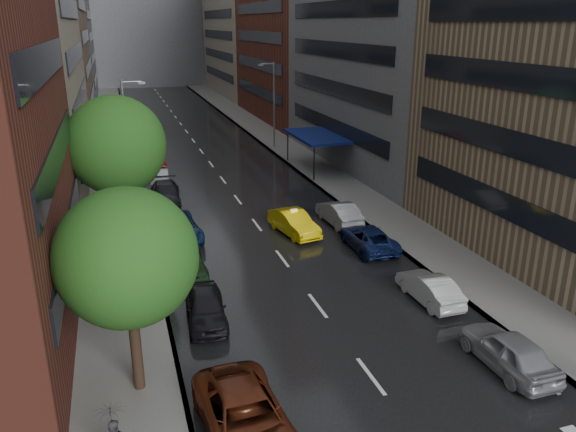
# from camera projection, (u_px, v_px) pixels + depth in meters

# --- Properties ---
(road) EXTENTS (14.00, 140.00, 0.01)m
(road) POSITION_uv_depth(u_px,v_px,m) (196.00, 144.00, 63.28)
(road) COLOR black
(road) RESTS_ON ground
(sidewalk_left) EXTENTS (4.00, 140.00, 0.15)m
(sidewalk_left) POSITION_uv_depth(u_px,v_px,m) (113.00, 148.00, 60.74)
(sidewalk_left) COLOR gray
(sidewalk_left) RESTS_ON ground
(sidewalk_right) EXTENTS (4.00, 140.00, 0.15)m
(sidewalk_right) POSITION_uv_depth(u_px,v_px,m) (273.00, 139.00, 65.78)
(sidewalk_right) COLOR gray
(sidewalk_right) RESTS_ON ground
(buildings_right) EXTENTS (8.05, 109.10, 36.00)m
(buildings_right) POSITION_uv_depth(u_px,v_px,m) (304.00, 5.00, 68.62)
(buildings_right) COLOR #937A5B
(buildings_right) RESTS_ON ground
(building_far) EXTENTS (40.00, 14.00, 32.00)m
(building_far) POSITION_uv_depth(u_px,v_px,m) (145.00, 7.00, 119.44)
(building_far) COLOR slate
(building_far) RESTS_ON ground
(tree_near) EXTENTS (4.92, 4.92, 7.84)m
(tree_near) POSITION_uv_depth(u_px,v_px,m) (127.00, 258.00, 19.18)
(tree_near) COLOR #382619
(tree_near) RESTS_ON ground
(tree_mid) EXTENTS (5.74, 5.74, 9.15)m
(tree_mid) POSITION_uv_depth(u_px,v_px,m) (116.00, 146.00, 32.38)
(tree_mid) COLOR #382619
(tree_mid) RESTS_ON ground
(tree_far) EXTENTS (4.64, 4.64, 7.39)m
(tree_far) POSITION_uv_depth(u_px,v_px,m) (115.00, 136.00, 41.56)
(tree_far) COLOR #382619
(tree_far) RESTS_ON ground
(taxi) EXTENTS (2.47, 4.83, 1.52)m
(taxi) POSITION_uv_depth(u_px,v_px,m) (294.00, 223.00, 36.16)
(taxi) COLOR yellow
(taxi) RESTS_ON ground
(parked_cars_left) EXTENTS (2.96, 44.11, 1.60)m
(parked_cars_left) POSITION_uv_depth(u_px,v_px,m) (180.00, 234.00, 34.27)
(parked_cars_left) COLOR #5B2312
(parked_cars_left) RESTS_ON ground
(parked_cars_right) EXTENTS (2.40, 22.35, 1.57)m
(parked_cars_right) POSITION_uv_depth(u_px,v_px,m) (397.00, 261.00, 30.48)
(parked_cars_right) COLOR gray
(parked_cars_right) RESTS_ON ground
(ped_black_umbrella) EXTENTS (0.96, 0.98, 2.09)m
(ped_black_umbrella) POSITION_uv_depth(u_px,v_px,m) (113.00, 431.00, 16.83)
(ped_black_umbrella) COLOR #4B4B50
(ped_black_umbrella) RESTS_ON sidewalk_left
(street_lamp_left) EXTENTS (1.74, 0.22, 9.00)m
(street_lamp_left) POSITION_uv_depth(u_px,v_px,m) (128.00, 138.00, 41.47)
(street_lamp_left) COLOR gray
(street_lamp_left) RESTS_ON sidewalk_left
(street_lamp_right) EXTENTS (1.74, 0.22, 9.00)m
(street_lamp_right) POSITION_uv_depth(u_px,v_px,m) (273.00, 103.00, 59.33)
(street_lamp_right) COLOR gray
(street_lamp_right) RESTS_ON sidewalk_right
(awning) EXTENTS (4.00, 8.00, 3.12)m
(awning) POSITION_uv_depth(u_px,v_px,m) (317.00, 136.00, 51.23)
(awning) COLOR navy
(awning) RESTS_ON sidewalk_right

